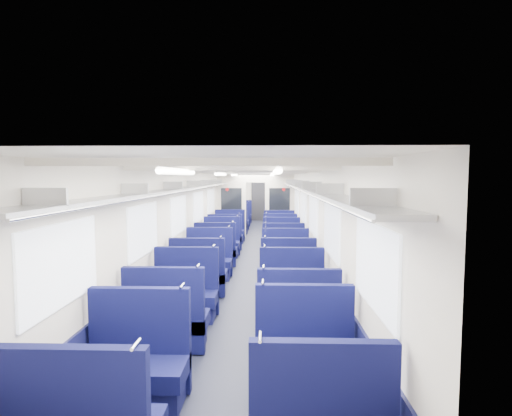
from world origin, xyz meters
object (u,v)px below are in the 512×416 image
(seat_27, at_px, (276,217))
(seat_11, at_px, (285,264))
(seat_6, at_px, (185,296))
(seat_23, at_px, (277,222))
(end_door, at_px, (259,201))
(seat_12, at_px, (216,252))
(bulkhead, at_px, (255,204))
(seat_25, at_px, (276,219))
(seat_9, at_px, (288,277))
(seat_21, at_px, (278,225))
(seat_20, at_px, (235,225))
(seat_22, at_px, (237,222))
(seat_3, at_px, (305,362))
(seat_10, at_px, (209,262))
(seat_13, at_px, (283,253))
(seat_5, at_px, (298,325))
(seat_26, at_px, (241,216))
(seat_18, at_px, (230,232))
(seat_2, at_px, (136,367))
(seat_8, at_px, (199,277))
(seat_17, at_px, (280,238))
(seat_14, at_px, (221,244))
(seat_19, at_px, (279,233))
(seat_7, at_px, (292,297))
(seat_4, at_px, (167,323))
(seat_16, at_px, (225,239))
(seat_24, at_px, (239,219))

(seat_27, bearing_deg, seat_11, -90.00)
(seat_6, distance_m, seat_23, 10.36)
(end_door, relative_size, seat_12, 1.77)
(bulkhead, relative_size, seat_25, 2.47)
(seat_9, height_order, seat_21, same)
(seat_20, relative_size, seat_22, 1.00)
(seat_3, relative_size, seat_10, 1.00)
(seat_13, relative_size, seat_22, 1.00)
(seat_5, distance_m, seat_26, 13.84)
(seat_11, relative_size, seat_13, 1.00)
(seat_3, height_order, seat_18, same)
(seat_2, distance_m, seat_18, 9.40)
(seat_8, distance_m, seat_18, 5.93)
(seat_20, relative_size, seat_26, 1.00)
(seat_10, relative_size, seat_27, 1.00)
(seat_22, bearing_deg, seat_17, -68.07)
(seat_18, xyz_separation_m, seat_21, (1.66, 1.99, 0.00))
(seat_13, distance_m, seat_23, 6.67)
(seat_5, relative_size, seat_27, 1.00)
(seat_2, bearing_deg, seat_21, 81.71)
(end_door, relative_size, seat_22, 1.77)
(seat_11, height_order, seat_12, same)
(seat_14, height_order, seat_19, same)
(seat_13, bearing_deg, seat_7, -90.00)
(seat_12, bearing_deg, seat_8, -90.00)
(seat_10, bearing_deg, end_door, 85.85)
(seat_12, bearing_deg, seat_4, -90.00)
(seat_11, relative_size, seat_25, 1.00)
(seat_8, height_order, seat_18, same)
(seat_4, distance_m, seat_8, 2.30)
(seat_6, bearing_deg, seat_21, 79.67)
(seat_11, relative_size, seat_22, 1.00)
(seat_3, bearing_deg, seat_7, 90.00)
(seat_26, bearing_deg, seat_14, -90.00)
(seat_2, relative_size, seat_6, 1.00)
(seat_3, relative_size, seat_16, 1.00)
(seat_7, bearing_deg, seat_19, 90.00)
(seat_4, distance_m, seat_17, 7.28)
(seat_9, xyz_separation_m, seat_12, (-1.66, 2.36, 0.00))
(end_door, height_order, seat_10, end_door)
(end_door, bearing_deg, seat_27, -60.11)
(seat_8, height_order, seat_12, same)
(seat_11, distance_m, seat_17, 3.65)
(seat_6, height_order, seat_17, same)
(seat_6, xyz_separation_m, seat_26, (0.00, 12.59, 0.00))
(seat_16, bearing_deg, seat_25, 73.17)
(seat_6, bearing_deg, seat_10, 90.00)
(seat_7, bearing_deg, end_door, 93.42)
(seat_19, bearing_deg, seat_24, 109.98)
(seat_2, distance_m, seat_12, 5.91)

